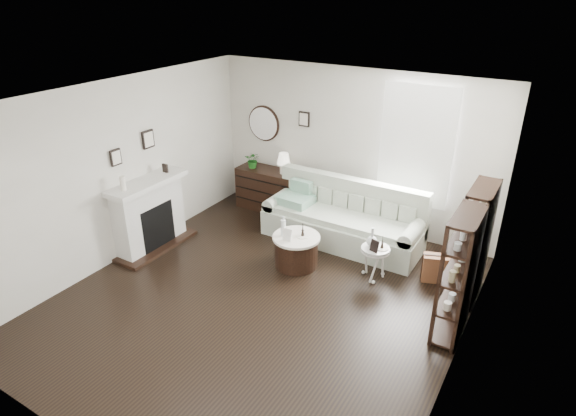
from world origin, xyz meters
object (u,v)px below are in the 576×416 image
Objects in this scene: dresser at (268,189)px; pedestal_table at (375,250)px; drum_table at (296,250)px; sofa at (344,222)px.

dresser is 2.86m from pedestal_table.
dresser is at bearing 155.24° from pedestal_table.
pedestal_table is (1.14, 0.27, 0.21)m from drum_table.
pedestal_table is (2.60, -1.20, 0.07)m from dresser.
sofa is 5.16× the size of pedestal_table.
sofa is 1.19m from pedestal_table.
drum_table is (1.46, -1.47, -0.14)m from dresser.
pedestal_table is at bearing -43.08° from sofa.
drum_table is at bearing -104.20° from sofa.
pedestal_table is (0.86, -0.81, 0.13)m from sofa.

